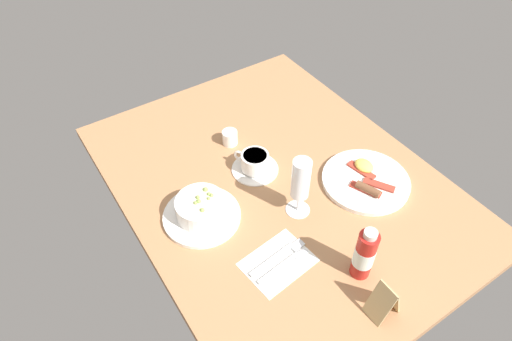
{
  "coord_description": "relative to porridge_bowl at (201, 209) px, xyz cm",
  "views": [
    {
      "loc": [
        70.4,
        -53.98,
        94.78
      ],
      "look_at": [
        -2.3,
        -5.96,
        5.4
      ],
      "focal_mm": 31.24,
      "sensor_mm": 36.0,
      "label": 1
    }
  ],
  "objects": [
    {
      "name": "ground_plane",
      "position": [
        0.12,
        24.92,
        -4.69
      ],
      "size": [
        110.0,
        84.0,
        3.0
      ],
      "primitive_type": "cube",
      "color": "#A8754C"
    },
    {
      "name": "porridge_bowl",
      "position": [
        0.0,
        0.0,
        0.0
      ],
      "size": [
        20.91,
        20.91,
        7.47
      ],
      "color": "white",
      "rests_on": "ground_plane"
    },
    {
      "name": "cutlery_setting",
      "position": [
        23.02,
        9.35,
        -2.93
      ],
      "size": [
        14.54,
        18.22,
        0.9
      ],
      "color": "white",
      "rests_on": "ground_plane"
    },
    {
      "name": "coffee_cup",
      "position": [
        -7.13,
        21.77,
        -0.47
      ],
      "size": [
        13.91,
        13.91,
        5.99
      ],
      "color": "white",
      "rests_on": "ground_plane"
    },
    {
      "name": "creamer_jug",
      "position": [
        -21.26,
        21.68,
        -0.81
      ],
      "size": [
        4.78,
        5.76,
        5.22
      ],
      "color": "white",
      "rests_on": "ground_plane"
    },
    {
      "name": "wine_glass",
      "position": [
        12.24,
        23.12,
        8.15
      ],
      "size": [
        6.65,
        6.65,
        18.4
      ],
      "color": "white",
      "rests_on": "ground_plane"
    },
    {
      "name": "sauce_bottle_red",
      "position": [
        36.02,
        23.83,
        4.27
      ],
      "size": [
        4.91,
        4.91,
        16.1
      ],
      "color": "#B21E19",
      "rests_on": "ground_plane"
    },
    {
      "name": "breakfast_plate",
      "position": [
        14.86,
        45.72,
        -2.27
      ],
      "size": [
        25.26,
        25.26,
        3.7
      ],
      "color": "white",
      "rests_on": "ground_plane"
    },
    {
      "name": "menu_card",
      "position": [
        46.22,
        20.97,
        1.77
      ],
      "size": [
        5.28,
        6.71,
        10.04
      ],
      "color": "tan",
      "rests_on": "ground_plane"
    }
  ]
}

